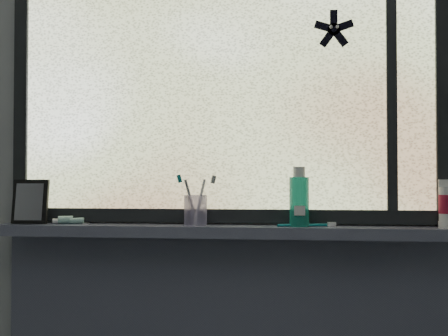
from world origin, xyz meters
TOP-DOWN VIEW (x-y plane):
  - wall_back at (0.00, 1.30)m, footprint 3.00×0.01m
  - windowsill at (0.00, 1.23)m, footprint 1.62×0.14m
  - window_pane at (0.00, 1.28)m, footprint 1.50×0.01m
  - frame_bottom at (0.00, 1.28)m, footprint 1.60×0.03m
  - frame_left at (-0.78, 1.28)m, footprint 0.05×0.03m
  - frame_right at (0.78, 1.28)m, footprint 0.05×0.03m
  - frame_mullion at (0.60, 1.28)m, footprint 0.03×0.03m
  - starfish_sticker at (0.40, 1.27)m, footprint 0.15×0.02m
  - vanity_mirror at (-0.71, 1.22)m, footprint 0.13×0.07m
  - toothpaste_tube at (-0.56, 1.23)m, footprint 0.17×0.09m
  - toothbrush_cup at (-0.09, 1.22)m, footprint 0.10×0.10m
  - toothbrush_lying at (0.28, 1.22)m, footprint 0.22×0.07m
  - mouthwash_bottle at (0.27, 1.22)m, footprint 0.09×0.09m
  - cream_tube at (0.77, 1.23)m, footprint 0.06×0.06m

SIDE VIEW (x-z plane):
  - windowsill at x=0.00m, z-range 0.98..1.02m
  - toothbrush_lying at x=0.28m, z-range 1.02..1.03m
  - toothpaste_tube at x=-0.56m, z-range 1.02..1.05m
  - frame_bottom at x=0.00m, z-range 1.02..1.07m
  - toothbrush_cup at x=-0.09m, z-range 1.02..1.13m
  - vanity_mirror at x=-0.71m, z-range 1.02..1.18m
  - cream_tube at x=0.77m, z-range 1.05..1.17m
  - mouthwash_bottle at x=0.27m, z-range 1.04..1.21m
  - wall_back at x=0.00m, z-range 0.00..2.50m
  - frame_left at x=-0.78m, z-range 0.98..2.08m
  - frame_right at x=0.78m, z-range 0.98..2.08m
  - window_pane at x=0.00m, z-range 1.03..2.03m
  - frame_mullion at x=0.60m, z-range 1.03..2.03m
  - starfish_sticker at x=0.40m, z-range 1.65..1.79m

